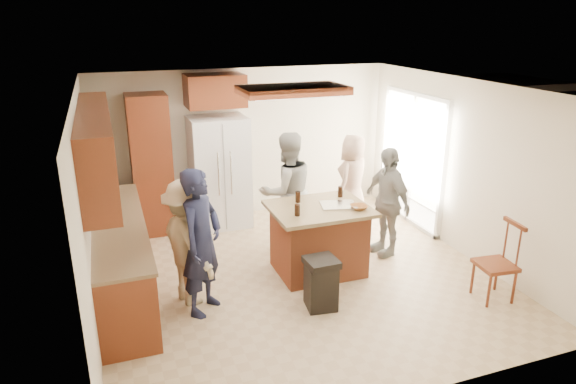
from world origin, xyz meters
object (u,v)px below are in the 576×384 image
object	(u,v)px
person_counter	(188,243)
trash_bin	(321,283)
person_behind_left	(287,192)
person_side_right	(387,201)
person_behind_right	(353,180)
spindle_chair	(497,265)
refrigerator	(220,172)
kitchen_island	(319,239)
person_front_left	(202,242)

from	to	relation	value
person_counter	trash_bin	distance (m)	1.64
person_behind_left	person_side_right	xyz separation A→B (m)	(1.28, -0.66, -0.08)
person_behind_right	trash_bin	distance (m)	2.79
person_behind_right	person_counter	size ratio (longest dim) A/B	0.97
person_behind_right	spindle_chair	world-z (taller)	person_behind_right
person_behind_left	refrigerator	world-z (taller)	refrigerator
kitchen_island	trash_bin	distance (m)	0.93
person_front_left	kitchen_island	size ratio (longest dim) A/B	1.36
person_front_left	kitchen_island	world-z (taller)	person_front_left
spindle_chair	person_behind_left	bearing A→B (deg)	129.93
person_side_right	refrigerator	distance (m)	2.75
kitchen_island	refrigerator	bearing A→B (deg)	112.49
trash_bin	person_front_left	bearing A→B (deg)	162.33
spindle_chair	person_behind_right	bearing A→B (deg)	100.79
person_front_left	kitchen_island	xyz separation A→B (m)	(1.64, 0.44, -0.39)
person_side_right	person_counter	xyz separation A→B (m)	(-2.89, -0.38, -0.03)
spindle_chair	person_counter	bearing A→B (deg)	160.86
kitchen_island	spindle_chair	xyz separation A→B (m)	(1.74, -1.39, -0.02)
person_counter	spindle_chair	size ratio (longest dim) A/B	1.55
person_behind_right	refrigerator	bearing A→B (deg)	-53.40
refrigerator	person_side_right	bearing A→B (deg)	-43.25
person_side_right	person_counter	size ratio (longest dim) A/B	1.03
person_counter	spindle_chair	world-z (taller)	person_counter
person_counter	trash_bin	xyz separation A→B (m)	(1.42, -0.68, -0.45)
person_behind_right	person_side_right	world-z (taller)	person_side_right
person_behind_left	spindle_chair	distance (m)	2.97
person_behind_right	refrigerator	xyz separation A→B (m)	(-2.07, 0.66, 0.15)
person_front_left	person_behind_left	size ratio (longest dim) A/B	0.99
person_front_left	person_counter	size ratio (longest dim) A/B	1.13
person_behind_right	person_side_right	distance (m)	1.22
person_behind_right	refrigerator	distance (m)	2.18
refrigerator	spindle_chair	distance (m)	4.37
person_behind_left	trash_bin	xyz separation A→B (m)	(-0.19, -1.72, -0.56)
person_side_right	person_behind_right	bearing A→B (deg)	170.12
refrigerator	trash_bin	size ratio (longest dim) A/B	2.86
person_counter	refrigerator	size ratio (longest dim) A/B	0.85
person_front_left	spindle_chair	world-z (taller)	person_front_left
trash_bin	kitchen_island	bearing A→B (deg)	68.86
person_behind_left	person_counter	xyz separation A→B (m)	(-1.62, -1.04, -0.11)
person_counter	spindle_chair	xyz separation A→B (m)	(3.50, -1.22, -0.31)
person_front_left	spindle_chair	xyz separation A→B (m)	(3.38, -0.95, -0.41)
person_side_right	trash_bin	distance (m)	1.87
trash_bin	spindle_chair	size ratio (longest dim) A/B	0.63
person_side_right	trash_bin	xyz separation A→B (m)	(-1.47, -1.06, -0.47)
person_behind_left	person_behind_right	distance (m)	1.47
person_behind_left	refrigerator	xyz separation A→B (m)	(-0.72, 1.22, 0.02)
person_behind_right	kitchen_island	distance (m)	1.89
kitchen_island	spindle_chair	size ratio (longest dim) A/B	1.29
trash_bin	person_behind_right	bearing A→B (deg)	55.97
person_side_right	person_counter	bearing A→B (deg)	-88.97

